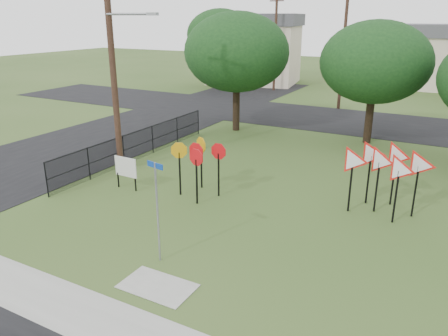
{
  "coord_description": "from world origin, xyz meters",
  "views": [
    {
      "loc": [
        6.4,
        -10.39,
        6.89
      ],
      "look_at": [
        -0.89,
        3.0,
        1.6
      ],
      "focal_mm": 35.0,
      "sensor_mm": 36.0,
      "label": 1
    }
  ],
  "objects_px": {
    "yield_sign_cluster": "(386,164)",
    "info_board": "(126,168)",
    "stop_sign_cluster": "(198,156)",
    "street_name_sign": "(157,206)"
  },
  "relations": [
    {
      "from": "street_name_sign",
      "to": "info_board",
      "type": "xyz_separation_m",
      "value": [
        -4.66,
        3.99,
        -0.83
      ]
    },
    {
      "from": "stop_sign_cluster",
      "to": "yield_sign_cluster",
      "type": "distance_m",
      "value": 7.04
    },
    {
      "from": "yield_sign_cluster",
      "to": "info_board",
      "type": "distance_m",
      "value": 10.24
    },
    {
      "from": "street_name_sign",
      "to": "stop_sign_cluster",
      "type": "bearing_deg",
      "value": 108.49
    },
    {
      "from": "street_name_sign",
      "to": "info_board",
      "type": "distance_m",
      "value": 6.19
    },
    {
      "from": "stop_sign_cluster",
      "to": "info_board",
      "type": "bearing_deg",
      "value": -164.05
    },
    {
      "from": "yield_sign_cluster",
      "to": "info_board",
      "type": "relative_size",
      "value": 2.33
    },
    {
      "from": "yield_sign_cluster",
      "to": "stop_sign_cluster",
      "type": "bearing_deg",
      "value": -164.21
    },
    {
      "from": "stop_sign_cluster",
      "to": "info_board",
      "type": "xyz_separation_m",
      "value": [
        -3.04,
        -0.87,
        -0.74
      ]
    },
    {
      "from": "stop_sign_cluster",
      "to": "info_board",
      "type": "distance_m",
      "value": 3.24
    }
  ]
}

